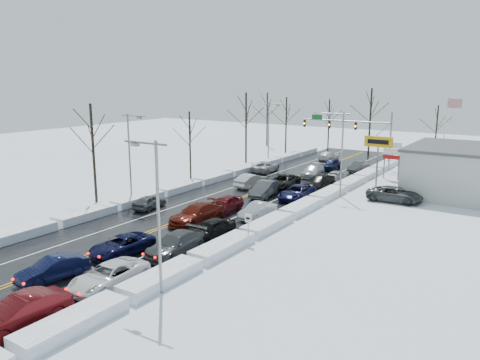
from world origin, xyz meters
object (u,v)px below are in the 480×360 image
Objects in this scene: tires_plus_sign at (378,145)px; flagpole at (446,129)px; oncoming_car_0 at (251,187)px; traffic_signal_mast at (355,129)px.

flagpole is at bearing 71.56° from tires_plus_sign.
tires_plus_sign is 1.27× the size of oncoming_car_0.
traffic_signal_mast is 13.92m from tires_plus_sign.
traffic_signal_mast is 1.33× the size of flagpole.
traffic_signal_mast reaches higher than tires_plus_sign.
traffic_signal_mast is at bearing 120.46° from tires_plus_sign.
oncoming_car_0 is (-12.36, -7.42, -4.99)m from tires_plus_sign.
traffic_signal_mast is 11.90m from flagpole.
flagpole reaches higher than traffic_signal_mast.
oncoming_car_0 is at bearing -105.28° from traffic_signal_mast.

